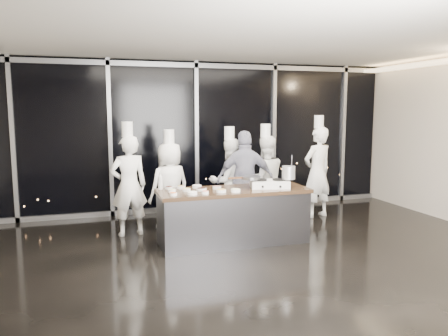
# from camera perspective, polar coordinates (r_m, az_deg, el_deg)

# --- Properties ---
(ground) EXTENTS (9.00, 9.00, 0.00)m
(ground) POSITION_cam_1_polar(r_m,az_deg,el_deg) (6.52, 3.78, -11.95)
(ground) COLOR black
(ground) RESTS_ON ground
(room_shell) EXTENTS (9.02, 7.02, 3.21)m
(room_shell) POSITION_cam_1_polar(r_m,az_deg,el_deg) (6.21, 5.49, 8.17)
(room_shell) COLOR beige
(room_shell) RESTS_ON ground
(window_wall) EXTENTS (8.90, 0.11, 3.20)m
(window_wall) POSITION_cam_1_polar(r_m,az_deg,el_deg) (9.44, -3.66, 4.09)
(window_wall) COLOR black
(window_wall) RESTS_ON ground
(demo_counter) EXTENTS (2.46, 0.86, 0.90)m
(demo_counter) POSITION_cam_1_polar(r_m,az_deg,el_deg) (7.20, 1.22, -6.26)
(demo_counter) COLOR #3D3D43
(demo_counter) RESTS_ON ground
(stove) EXTENTS (0.70, 0.53, 0.14)m
(stove) POSITION_cam_1_polar(r_m,az_deg,el_deg) (7.27, 5.99, -2.05)
(stove) COLOR white
(stove) RESTS_ON demo_counter
(frying_pan) EXTENTS (0.57, 0.38, 0.05)m
(frying_pan) POSITION_cam_1_polar(r_m,az_deg,el_deg) (7.23, 3.45, -1.26)
(frying_pan) COLOR slate
(frying_pan) RESTS_ON stove
(stock_pot) EXTENTS (0.26, 0.26, 0.22)m
(stock_pot) POSITION_cam_1_polar(r_m,az_deg,el_deg) (7.29, 8.43, -0.60)
(stock_pot) COLOR silver
(stock_pot) RESTS_ON stove
(prep_bowls) EXTENTS (1.13, 0.70, 0.05)m
(prep_bowls) POSITION_cam_1_polar(r_m,az_deg,el_deg) (6.92, -3.35, -2.84)
(prep_bowls) COLOR white
(prep_bowls) RESTS_ON demo_counter
(squeeze_bottle) EXTENTS (0.08, 0.08, 0.28)m
(squeeze_bottle) POSITION_cam_1_polar(r_m,az_deg,el_deg) (7.12, -8.32, -1.76)
(squeeze_bottle) COLOR silver
(squeeze_bottle) RESTS_ON demo_counter
(chef_far_left) EXTENTS (0.70, 0.52, 1.98)m
(chef_far_left) POSITION_cam_1_polar(r_m,az_deg,el_deg) (7.73, -12.32, -2.13)
(chef_far_left) COLOR white
(chef_far_left) RESTS_ON ground
(chef_left) EXTENTS (0.91, 0.74, 1.83)m
(chef_left) POSITION_cam_1_polar(r_m,az_deg,el_deg) (8.02, -7.09, -2.24)
(chef_left) COLOR white
(chef_left) RESTS_ON ground
(chef_center) EXTENTS (0.83, 0.67, 1.87)m
(chef_center) POSITION_cam_1_polar(r_m,az_deg,el_deg) (8.27, 0.69, -1.75)
(chef_center) COLOR white
(chef_center) RESTS_ON ground
(guest) EXTENTS (1.12, 0.62, 1.80)m
(guest) POSITION_cam_1_polar(r_m,az_deg,el_deg) (8.05, 2.81, -1.51)
(guest) COLOR #151739
(guest) RESTS_ON ground
(chef_right) EXTENTS (0.84, 0.66, 1.91)m
(chef_right) POSITION_cam_1_polar(r_m,az_deg,el_deg) (8.48, 5.36, -1.41)
(chef_right) COLOR white
(chef_right) RESTS_ON ground
(chef_side) EXTENTS (0.76, 0.59, 2.07)m
(chef_side) POSITION_cam_1_polar(r_m,az_deg,el_deg) (9.06, 12.11, -0.42)
(chef_side) COLOR white
(chef_side) RESTS_ON ground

